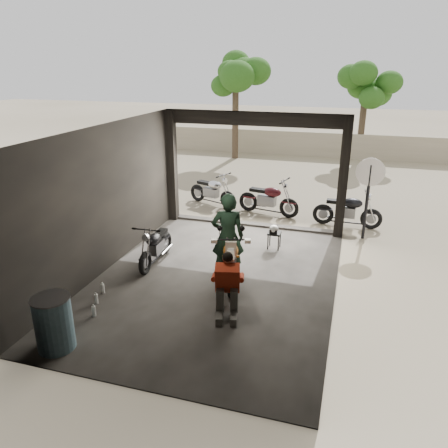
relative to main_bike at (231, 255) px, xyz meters
The scene contains 16 objects.
ground 0.68m from the main_bike, 160.47° to the right, with size 80.00×80.00×0.00m, color #7A6D56.
garage 0.87m from the main_bike, 125.04° to the left, with size 7.00×7.13×3.20m.
boundary_wall 13.89m from the main_bike, 91.27° to the left, with size 18.00×0.30×1.20m, color gray.
tree_left 13.27m from the main_bike, 104.94° to the left, with size 2.20×2.20×5.60m.
tree_right 14.42m from the main_bike, 79.83° to the left, with size 2.20×2.20×5.00m.
main_bike is the anchor object (origin of this frame).
left_bike 1.92m from the main_bike, 170.00° to the left, with size 0.62×1.50×1.01m, color black, non-canonical shape.
outside_bike_a 5.34m from the main_bike, 112.37° to the left, with size 0.67×1.62×1.10m, color black, non-canonical shape.
outside_bike_b 4.51m from the main_bike, 91.13° to the left, with size 0.70×1.71×1.15m, color #451016, non-canonical shape.
outside_bike_c 4.69m from the main_bike, 61.24° to the left, with size 0.69×1.67×1.13m, color black, non-canonical shape.
rider 0.39m from the main_bike, 130.11° to the left, with size 0.70×0.46×1.91m, color black.
mechanic 1.40m from the main_bike, 76.71° to the right, with size 0.59×0.80×1.16m, color red, non-canonical shape.
stool 2.04m from the main_bike, 73.50° to the left, with size 0.31×0.31×0.44m.
helmet 1.98m from the main_bike, 73.33° to the left, with size 0.22×0.23×0.21m, color white.
oil_drum 3.73m from the main_bike, 123.53° to the right, with size 0.60×0.60×0.93m, color #486A79.
sign_post 4.36m from the main_bike, 50.56° to the left, with size 0.72×0.08×2.17m.
Camera 1 is at (2.58, -7.96, 4.40)m, focal length 35.00 mm.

